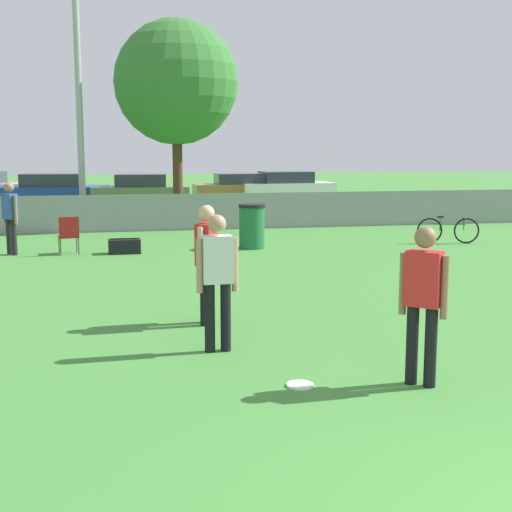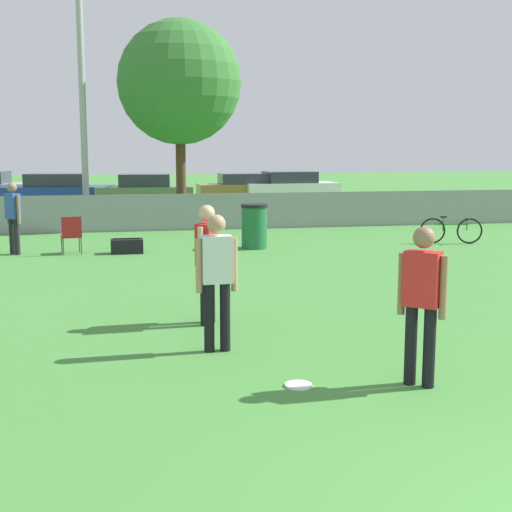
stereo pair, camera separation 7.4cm
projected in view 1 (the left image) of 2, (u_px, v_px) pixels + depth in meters
fence_backline at (224, 211)px, 21.72m from camera, size 27.60×0.07×1.21m
light_pole at (78, 64)px, 21.29m from camera, size 0.90×0.36×8.37m
tree_near_pole at (176, 83)px, 22.63m from camera, size 3.94×3.94×6.49m
player_thrower_red at (423, 295)px, 7.52m from camera, size 0.42×0.41×1.72m
player_defender_red at (207, 256)px, 10.15m from camera, size 0.38×0.46×1.72m
player_receiver_white at (217, 273)px, 8.78m from camera, size 0.53×0.24×1.72m
spectator_in_blue at (10, 214)px, 16.60m from camera, size 0.40×0.41×1.70m
frisbee_disc at (300, 385)px, 7.64m from camera, size 0.30×0.30×0.03m
folding_chair_sideline at (69, 233)px, 16.73m from camera, size 0.53×0.53×0.90m
bicycle_sideline at (448, 230)px, 18.64m from camera, size 1.60×0.51×0.72m
trash_bin at (252, 226)px, 17.72m from camera, size 0.66×0.66×1.10m
gear_bag_sideline at (125, 246)px, 16.94m from camera, size 0.76×0.42×0.37m
parked_car_blue at (53, 191)px, 29.12m from camera, size 4.70×2.31×1.40m
parked_car_olive at (141, 191)px, 29.12m from camera, size 4.04×2.04×1.38m
parked_car_tan at (240, 188)px, 31.82m from camera, size 4.09×1.74×1.30m
parked_car_white at (286, 187)px, 32.16m from camera, size 4.35×2.11×1.37m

